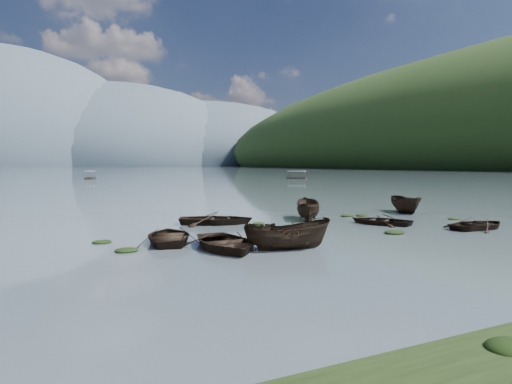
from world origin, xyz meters
name	(u,v)px	position (x,y,z in m)	size (l,w,h in m)	color
ground_plane	(362,245)	(0.00, 0.00, 0.00)	(2400.00, 2400.00, 0.00)	slate
haze_mtn_b	(0,166)	(-60.00, 900.00, 0.00)	(520.00, 520.00, 340.00)	#475666
haze_mtn_c	(117,166)	(140.00, 900.00, 0.00)	(520.00, 520.00, 260.00)	#475666
haze_mtn_d	(204,166)	(320.00, 900.00, 0.00)	(520.00, 520.00, 220.00)	#475666
rowboat_0	(225,249)	(-6.70, 1.88, 0.00)	(3.58, 5.02, 1.04)	black
rowboat_1	(170,242)	(-8.48, 5.16, 0.00)	(3.34, 4.68, 0.97)	black
rowboat_2	(288,250)	(-4.03, 0.53, 0.00)	(1.63, 4.32, 1.67)	black
rowboat_3	(380,224)	(6.27, 5.67, 0.00)	(2.95, 4.12, 0.85)	black
rowboat_4	(479,229)	(10.28, 1.19, 0.00)	(3.13, 4.39, 0.91)	black
rowboat_5	(406,213)	(13.14, 10.28, 0.00)	(1.64, 4.36, 1.68)	black
rowboat_6	(216,224)	(-3.68, 10.66, 0.00)	(3.54, 4.96, 1.03)	black
rowboat_8	(307,219)	(3.24, 10.04, 0.00)	(1.65, 4.39, 1.69)	black
weed_clump_0	(127,252)	(-11.00, 3.45, 0.00)	(1.10, 0.90, 0.24)	black
weed_clump_1	(308,230)	(0.30, 5.40, 0.00)	(0.94, 0.76, 0.21)	black
weed_clump_2	(395,234)	(4.09, 2.02, 0.00)	(1.28, 1.03, 0.28)	black
weed_clump_3	(362,216)	(8.28, 9.99, 0.00)	(1.01, 0.86, 0.23)	black
weed_clump_4	(454,220)	(12.80, 5.14, 0.00)	(1.00, 0.79, 0.21)	black
weed_clump_5	(102,243)	(-11.69, 6.40, 0.00)	(1.01, 0.82, 0.21)	black
weed_clump_6	(258,224)	(-1.14, 9.35, 0.00)	(0.91, 0.76, 0.19)	black
weed_clump_7	(348,216)	(7.09, 10.26, 0.00)	(1.09, 0.87, 0.24)	black
pontoon_centre	(90,179)	(0.22, 115.40, 0.00)	(2.18, 5.23, 2.01)	black
pontoon_right	(297,179)	(51.30, 89.59, 0.00)	(2.20, 5.27, 2.02)	black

